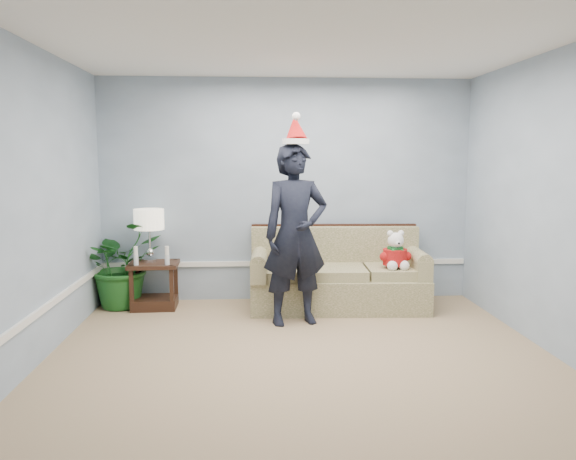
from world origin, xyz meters
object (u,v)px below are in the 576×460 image
(houseplant, at_px, (122,264))
(man, at_px, (295,235))
(table_lamp, at_px, (149,222))
(teddy_bear, at_px, (395,255))
(side_table, at_px, (155,290))
(sofa, at_px, (338,279))

(houseplant, distance_m, man, 2.18)
(table_lamp, distance_m, teddy_bear, 2.87)
(side_table, height_order, man, man)
(table_lamp, xyz_separation_m, teddy_bear, (2.82, -0.37, -0.36))
(table_lamp, height_order, teddy_bear, table_lamp)
(sofa, bearing_deg, table_lamp, 178.78)
(houseplant, bearing_deg, side_table, -14.24)
(table_lamp, relative_size, teddy_bear, 1.38)
(side_table, xyz_separation_m, houseplant, (-0.39, 0.10, 0.30))
(man, bearing_deg, teddy_bear, 5.19)
(side_table, height_order, teddy_bear, teddy_bear)
(table_lamp, relative_size, houseplant, 0.60)
(side_table, bearing_deg, table_lamp, 124.93)
(houseplant, xyz_separation_m, teddy_bear, (3.15, -0.40, 0.14))
(sofa, relative_size, man, 1.08)
(man, relative_size, teddy_bear, 4.26)
(sofa, distance_m, side_table, 2.15)
(side_table, xyz_separation_m, teddy_bear, (2.77, -0.30, 0.44))
(table_lamp, distance_m, houseplant, 0.60)
(houseplant, bearing_deg, teddy_bear, -7.18)
(sofa, xyz_separation_m, man, (-0.55, -0.63, 0.61))
(side_table, xyz_separation_m, man, (1.60, -0.70, 0.74))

